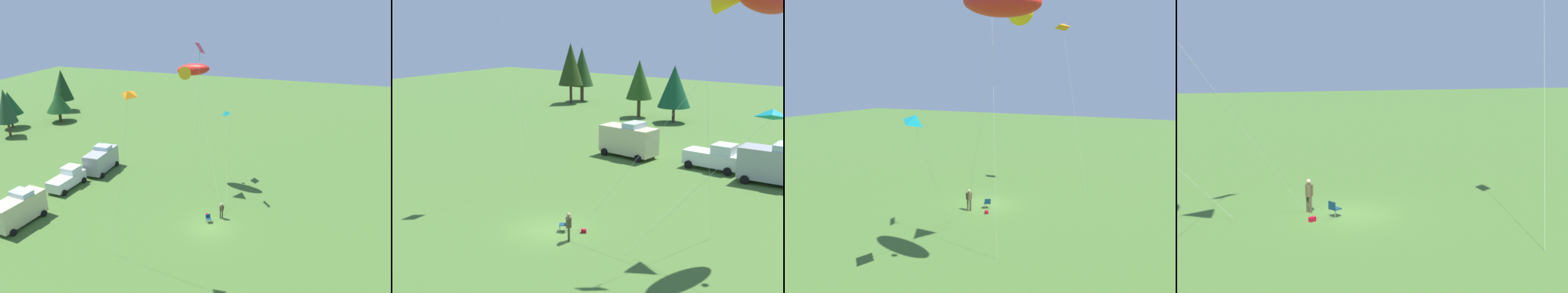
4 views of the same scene
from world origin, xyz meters
TOP-DOWN VIEW (x-y plane):
  - ground_plane at (0.00, 0.00)m, footprint 160.00×160.00m
  - person_kite_flyer at (2.01, -0.66)m, footprint 0.48×0.51m
  - folding_chair at (0.88, 0.39)m, footprint 0.67×0.67m
  - backpack_on_grass at (1.99, 0.84)m, footprint 0.39×0.37m
  - van_camper_beige at (-5.50, 18.27)m, footprint 5.58×3.02m
  - truck_white_pickup at (2.88, 18.77)m, footprint 5.09×2.60m
  - van_motorhome_grey at (8.34, 17.46)m, footprint 5.48×2.77m
  - treeline_distant at (1.72, 39.79)m, footprint 65.35×11.47m
  - kite_large_fish at (10.06, 5.42)m, footprint 9.79×8.60m
  - kite_delta_teal at (12.44, 1.95)m, footprint 7.45×2.88m

SIDE VIEW (x-z plane):
  - ground_plane at x=0.00m, z-range 0.00..0.00m
  - backpack_on_grass at x=1.99m, z-range 0.00..0.22m
  - folding_chair at x=0.88m, z-range 0.08..0.90m
  - person_kite_flyer at x=2.01m, z-range 0.15..1.89m
  - truck_white_pickup at x=2.88m, z-range -0.07..2.27m
  - van_camper_beige at x=-5.50m, z-range -0.03..3.31m
  - van_motorhome_grey at x=8.34m, z-range -0.03..3.31m
  - treeline_distant at x=1.72m, z-range 0.42..9.46m
  - kite_delta_teal at x=12.44m, z-range 3.96..12.60m
  - kite_large_fish at x=10.06m, z-range 6.34..20.98m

